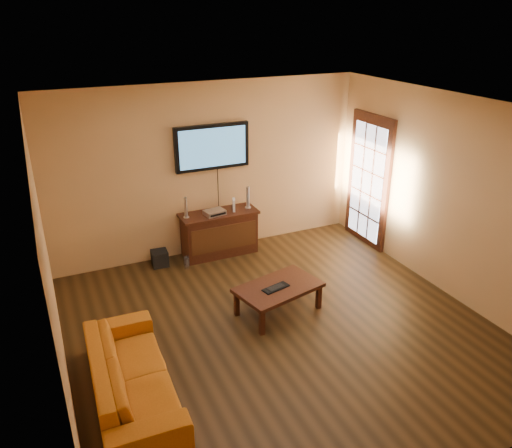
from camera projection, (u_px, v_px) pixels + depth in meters
ground_plane at (281, 328)px, 6.21m from camera, size 5.00×5.00×0.00m
room_walls at (260, 185)px, 6.06m from camera, size 5.00×5.00×5.00m
french_door at (368, 182)px, 8.15m from camera, size 0.07×1.02×2.22m
media_console at (219, 233)px, 7.97m from camera, size 1.23×0.47×0.72m
television at (212, 147)px, 7.59m from camera, size 1.18×0.08×0.70m
coffee_table at (278, 289)px, 6.43m from camera, size 1.19×0.87×0.39m
sofa at (131, 368)px, 4.97m from camera, size 0.62×1.94×0.75m
speaker_left at (186, 208)px, 7.58m from camera, size 0.09×0.09×0.33m
speaker_right at (248, 198)px, 7.95m from camera, size 0.10×0.10×0.36m
av_receiver at (215, 212)px, 7.74m from camera, size 0.34×0.27×0.07m
game_console at (234, 205)px, 7.86m from camera, size 0.09×0.15×0.20m
subwoofer at (160, 258)px, 7.69m from camera, size 0.26×0.26×0.24m
bottle at (186, 263)px, 7.60m from camera, size 0.07×0.07×0.21m
keyboard at (276, 288)px, 6.35m from camera, size 0.38×0.22×0.02m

